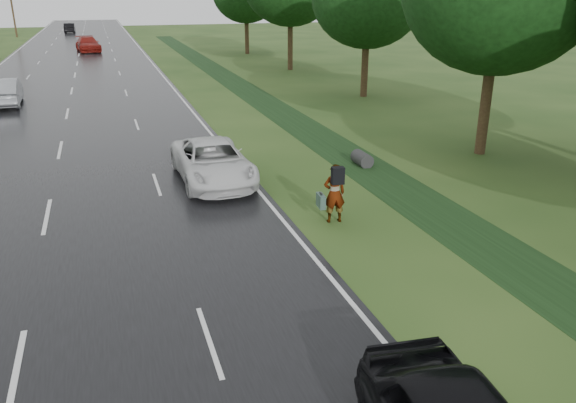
{
  "coord_description": "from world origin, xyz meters",
  "views": [
    {
      "loc": [
        2.06,
        -9.37,
        6.5
      ],
      "look_at": [
        6.36,
        3.73,
        1.3
      ],
      "focal_mm": 35.0,
      "sensor_mm": 36.0,
      "label": 1
    }
  ],
  "objects": [
    {
      "name": "pedestrian",
      "position": [
        8.18,
        4.95,
        0.93
      ],
      "size": [
        0.82,
        0.77,
        1.79
      ],
      "rotation": [
        0.0,
        0.0,
        3.05
      ],
      "color": "#A5998C",
      "rests_on": "ground"
    },
    {
      "name": "utility_pole_distant",
      "position": [
        -9.2,
        85.0,
        5.2
      ],
      "size": [
        1.6,
        0.26,
        10.0
      ],
      "color": "#352315",
      "rests_on": "ground"
    },
    {
      "name": "silver_sedan",
      "position": [
        -3.54,
        27.68,
        0.85
      ],
      "size": [
        1.9,
        4.95,
        1.61
      ],
      "primitive_type": "imported",
      "rotation": [
        0.0,
        0.0,
        3.18
      ],
      "color": "#94989D",
      "rests_on": "road"
    },
    {
      "name": "far_car_dark",
      "position": [
        -2.0,
        91.53,
        0.79
      ],
      "size": [
        1.6,
        4.56,
        1.5
      ],
      "primitive_type": "imported",
      "rotation": [
        0.0,
        0.0,
        3.14
      ],
      "color": "black",
      "rests_on": "road"
    },
    {
      "name": "far_car_red",
      "position": [
        1.0,
        59.14,
        0.85
      ],
      "size": [
        3.01,
        5.83,
        1.62
      ],
      "primitive_type": "imported",
      "rotation": [
        0.0,
        0.0,
        0.14
      ],
      "color": "maroon",
      "rests_on": "road"
    },
    {
      "name": "center_line",
      "position": [
        0.0,
        45.0,
        0.04
      ],
      "size": [
        0.12,
        180.0,
        0.01
      ],
      "primitive_type": "cube",
      "color": "silver",
      "rests_on": "road"
    },
    {
      "name": "ground",
      "position": [
        0.0,
        0.0,
        0.0
      ],
      "size": [
        220.0,
        220.0,
        0.0
      ],
      "primitive_type": "plane",
      "color": "#264217",
      "rests_on": "ground"
    },
    {
      "name": "edge_stripe_east",
      "position": [
        6.75,
        45.0,
        0.04
      ],
      "size": [
        0.12,
        180.0,
        0.01
      ],
      "primitive_type": "cube",
      "color": "silver",
      "rests_on": "road"
    },
    {
      "name": "white_pickup",
      "position": [
        5.5,
        9.75,
        0.76
      ],
      "size": [
        2.48,
        5.24,
        1.44
      ],
      "primitive_type": "imported",
      "rotation": [
        0.0,
        0.0,
        0.02
      ],
      "color": "silver",
      "rests_on": "road"
    },
    {
      "name": "road",
      "position": [
        0.0,
        45.0,
        0.02
      ],
      "size": [
        14.0,
        180.0,
        0.04
      ],
      "primitive_type": "cube",
      "color": "black",
      "rests_on": "ground"
    },
    {
      "name": "drainage_ditch",
      "position": [
        11.5,
        18.71,
        0.04
      ],
      "size": [
        2.2,
        120.0,
        0.56
      ],
      "color": "black",
      "rests_on": "ground"
    }
  ]
}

